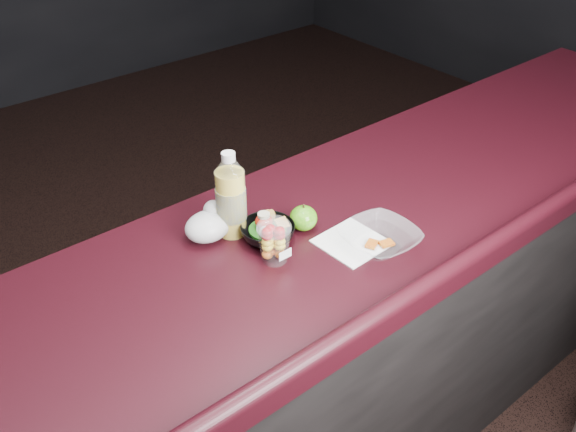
% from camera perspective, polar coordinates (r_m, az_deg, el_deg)
% --- Properties ---
extents(counter, '(4.06, 0.71, 1.02)m').
position_cam_1_polar(counter, '(1.99, -2.88, -15.68)').
color(counter, black).
rests_on(counter, ground).
extents(lemonade_bottle, '(0.08, 0.08, 0.24)m').
position_cam_1_polar(lemonade_bottle, '(1.68, -5.09, 1.39)').
color(lemonade_bottle, yellow).
rests_on(lemonade_bottle, counter).
extents(fruit_cup, '(0.09, 0.09, 0.13)m').
position_cam_1_polar(fruit_cup, '(1.60, -1.24, -2.12)').
color(fruit_cup, white).
rests_on(fruit_cup, counter).
extents(green_apple, '(0.08, 0.08, 0.08)m').
position_cam_1_polar(green_apple, '(1.73, 1.38, -0.18)').
color(green_apple, '#277E0E').
rests_on(green_apple, counter).
extents(plastic_bag, '(0.13, 0.11, 0.09)m').
position_cam_1_polar(plastic_bag, '(1.71, -7.07, -0.73)').
color(plastic_bag, silver).
rests_on(plastic_bag, counter).
extents(snack_bowl, '(0.17, 0.17, 0.08)m').
position_cam_1_polar(snack_bowl, '(1.69, -1.84, -1.38)').
color(snack_bowl, black).
rests_on(snack_bowl, counter).
extents(takeout_bowl, '(0.20, 0.20, 0.05)m').
position_cam_1_polar(takeout_bowl, '(1.69, 8.14, -2.02)').
color(takeout_bowl, silver).
rests_on(takeout_bowl, counter).
extents(paper_napkin, '(0.17, 0.17, 0.00)m').
position_cam_1_polar(paper_napkin, '(1.70, 5.68, -2.35)').
color(paper_napkin, white).
rests_on(paper_napkin, counter).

